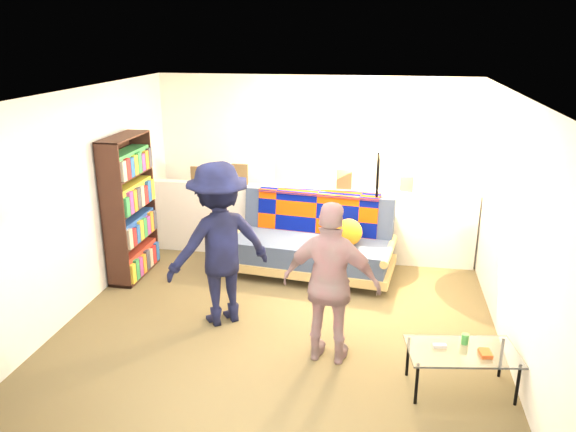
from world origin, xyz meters
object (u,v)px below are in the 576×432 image
object	(u,v)px
bookshelf	(130,212)
floor_lamp	(378,184)
futon_sofa	(314,242)
person_left	(219,244)
person_right	(331,284)
coffee_table	(463,353)

from	to	relation	value
bookshelf	floor_lamp	distance (m)	3.11
futon_sofa	person_left	world-z (taller)	person_left
person_right	floor_lamp	bearing A→B (deg)	-92.12
futon_sofa	bookshelf	xyz separation A→B (m)	(-2.25, -0.44, 0.42)
bookshelf	floor_lamp	size ratio (longest dim) A/B	1.09
coffee_table	futon_sofa	bearing A→B (deg)	125.02
floor_lamp	person_right	world-z (taller)	floor_lamp
person_right	coffee_table	bearing A→B (deg)	173.17
futon_sofa	coffee_table	distance (m)	2.76
person_left	person_right	distance (m)	1.35
floor_lamp	person_right	bearing A→B (deg)	-99.23
futon_sofa	coffee_table	bearing A→B (deg)	-54.98
bookshelf	person_left	size ratio (longest dim) A/B	1.03
person_left	coffee_table	bearing A→B (deg)	122.01
person_right	futon_sofa	bearing A→B (deg)	-70.96
floor_lamp	person_left	bearing A→B (deg)	-134.22
futon_sofa	bookshelf	size ratio (longest dim) A/B	1.21
futon_sofa	floor_lamp	bearing A→B (deg)	15.78
bookshelf	coffee_table	distance (m)	4.27
futon_sofa	coffee_table	size ratio (longest dim) A/B	2.19
person_left	person_right	size ratio (longest dim) A/B	1.12
coffee_table	bookshelf	bearing A→B (deg)	154.63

